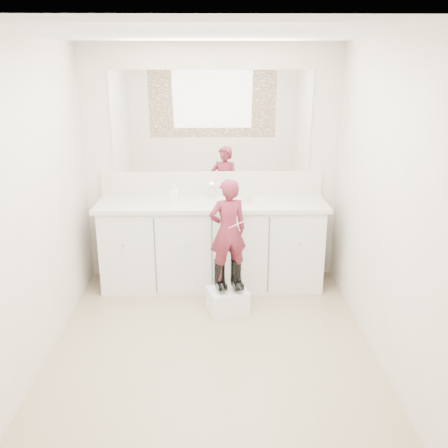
{
  "coord_description": "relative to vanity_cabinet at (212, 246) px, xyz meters",
  "views": [
    {
      "loc": [
        0.03,
        -3.54,
        2.24
      ],
      "look_at": [
        0.11,
        0.76,
        0.81
      ],
      "focal_mm": 40.0,
      "sensor_mm": 36.0,
      "label": 1
    }
  ],
  "objects": [
    {
      "name": "cup",
      "position": [
        0.34,
        0.0,
        0.51
      ],
      "size": [
        0.11,
        0.11,
        0.09
      ],
      "primitive_type": "imported",
      "rotation": [
        0.0,
        0.0,
        0.12
      ],
      "color": "beige",
      "rests_on": "countertop"
    },
    {
      "name": "toddler",
      "position": [
        0.14,
        -0.59,
        0.37
      ],
      "size": [
        0.39,
        0.31,
        0.94
      ],
      "primitive_type": "imported",
      "rotation": [
        0.0,
        0.0,
        3.4
      ],
      "color": "#A2314B",
      "rests_on": "step_stool"
    },
    {
      "name": "faucet",
      "position": [
        0.0,
        0.15,
        0.52
      ],
      "size": [
        0.08,
        0.08,
        0.1
      ],
      "primitive_type": "cylinder",
      "color": "silver",
      "rests_on": "countertop"
    },
    {
      "name": "wall_right",
      "position": [
        1.3,
        -1.23,
        0.78
      ],
      "size": [
        0.0,
        3.0,
        3.0
      ],
      "primitive_type": "plane",
      "rotation": [
        1.57,
        0.0,
        -1.57
      ],
      "color": "beige",
      "rests_on": "floor"
    },
    {
      "name": "soap_bottle",
      "position": [
        -0.37,
        -0.01,
        0.56
      ],
      "size": [
        0.09,
        0.09,
        0.18
      ],
      "primitive_type": "imported",
      "rotation": [
        0.0,
        0.0,
        -0.06
      ],
      "color": "white",
      "rests_on": "countertop"
    },
    {
      "name": "boot_left",
      "position": [
        0.07,
        -0.59,
        -0.06
      ],
      "size": [
        0.15,
        0.21,
        0.29
      ],
      "primitive_type": null,
      "rotation": [
        0.0,
        0.0,
        0.26
      ],
      "color": "black",
      "rests_on": "step_stool"
    },
    {
      "name": "boot_right",
      "position": [
        0.22,
        -0.59,
        -0.06
      ],
      "size": [
        0.15,
        0.21,
        0.29
      ],
      "primitive_type": null,
      "rotation": [
        0.0,
        0.0,
        0.26
      ],
      "color": "black",
      "rests_on": "step_stool"
    },
    {
      "name": "mirror",
      "position": [
        0.0,
        0.26,
        1.22
      ],
      "size": [
        2.0,
        0.02,
        1.0
      ],
      "primitive_type": "cube",
      "color": "white",
      "rests_on": "wall_back"
    },
    {
      "name": "dot_panel",
      "position": [
        0.0,
        -2.71,
        1.22
      ],
      "size": [
        2.0,
        0.01,
        1.2
      ],
      "primitive_type": "cube",
      "color": "#472819",
      "rests_on": "wall_front"
    },
    {
      "name": "backsplash",
      "position": [
        0.0,
        0.26,
        0.59
      ],
      "size": [
        2.28,
        0.03,
        0.25
      ],
      "primitive_type": "cube",
      "color": "beige",
      "rests_on": "countertop"
    },
    {
      "name": "step_stool",
      "position": [
        0.14,
        -0.61,
        -0.31
      ],
      "size": [
        0.41,
        0.37,
        0.22
      ],
      "primitive_type": "cube",
      "rotation": [
        0.0,
        0.0,
        0.26
      ],
      "color": "white",
      "rests_on": "floor"
    },
    {
      "name": "wall_front",
      "position": [
        0.0,
        -2.73,
        0.77
      ],
      "size": [
        2.6,
        0.0,
        2.6
      ],
      "primitive_type": "plane",
      "rotation": [
        -1.57,
        0.0,
        0.0
      ],
      "color": "beige",
      "rests_on": "floor"
    },
    {
      "name": "vanity_cabinet",
      "position": [
        0.0,
        0.0,
        0.0
      ],
      "size": [
        2.2,
        0.55,
        0.85
      ],
      "primitive_type": "cube",
      "color": "silver",
      "rests_on": "floor"
    },
    {
      "name": "ceiling",
      "position": [
        0.0,
        -1.23,
        1.97
      ],
      "size": [
        3.0,
        3.0,
        0.0
      ],
      "primitive_type": "plane",
      "rotation": [
        3.14,
        0.0,
        0.0
      ],
      "color": "white",
      "rests_on": "wall_back"
    },
    {
      "name": "wall_left",
      "position": [
        -1.3,
        -1.23,
        0.78
      ],
      "size": [
        0.0,
        3.0,
        3.0
      ],
      "primitive_type": "plane",
      "rotation": [
        1.57,
        0.0,
        1.57
      ],
      "color": "beige",
      "rests_on": "floor"
    },
    {
      "name": "wall_back",
      "position": [
        0.0,
        0.27,
        0.77
      ],
      "size": [
        2.6,
        0.0,
        2.6
      ],
      "primitive_type": "plane",
      "rotation": [
        1.57,
        0.0,
        0.0
      ],
      "color": "beige",
      "rests_on": "floor"
    },
    {
      "name": "toothbrush",
      "position": [
        0.21,
        -0.67,
        0.45
      ],
      "size": [
        0.13,
        0.05,
        0.06
      ],
      "primitive_type": "cylinder",
      "rotation": [
        0.0,
        1.22,
        0.26
      ],
      "color": "#E75989",
      "rests_on": "toddler"
    },
    {
      "name": "countertop",
      "position": [
        0.0,
        -0.01,
        0.45
      ],
      "size": [
        2.28,
        0.58,
        0.04
      ],
      "primitive_type": "cube",
      "color": "beige",
      "rests_on": "vanity_cabinet"
    },
    {
      "name": "floor",
      "position": [
        0.0,
        -1.23,
        -0.42
      ],
      "size": [
        3.0,
        3.0,
        0.0
      ],
      "primitive_type": "plane",
      "color": "#8D795C",
      "rests_on": "ground"
    }
  ]
}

